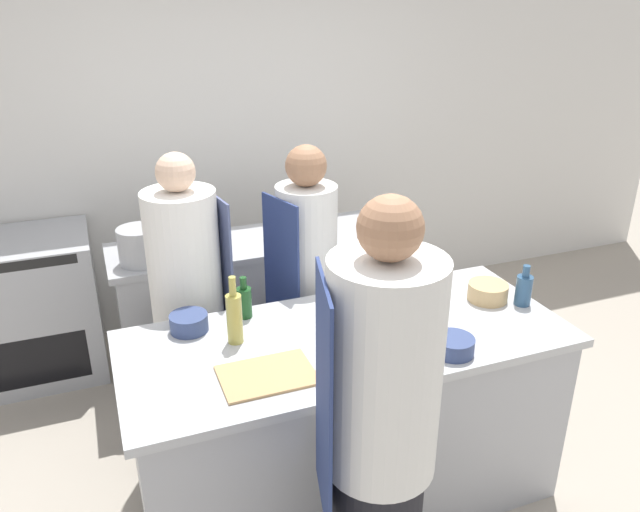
# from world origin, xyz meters

# --- Properties ---
(ground_plane) EXTENTS (16.00, 16.00, 0.00)m
(ground_plane) POSITION_xyz_m (0.00, 0.00, 0.00)
(ground_plane) COLOR #A89E8E
(wall_back) EXTENTS (8.00, 0.06, 2.80)m
(wall_back) POSITION_xyz_m (0.00, 2.13, 1.40)
(wall_back) COLOR silver
(wall_back) RESTS_ON ground_plane
(prep_counter) EXTENTS (2.03, 0.86, 0.92)m
(prep_counter) POSITION_xyz_m (0.00, 0.00, 0.46)
(prep_counter) COLOR #A8AAAF
(prep_counter) RESTS_ON ground_plane
(pass_counter) EXTENTS (1.83, 0.55, 0.92)m
(pass_counter) POSITION_xyz_m (-0.06, 1.27, 0.46)
(pass_counter) COLOR #A8AAAF
(pass_counter) RESTS_ON ground_plane
(oven_range) EXTENTS (1.00, 0.67, 0.94)m
(oven_range) POSITION_xyz_m (-1.55, 1.74, 0.47)
(oven_range) COLOR #A8AAAF
(oven_range) RESTS_ON ground_plane
(chef_at_prep_near) EXTENTS (0.43, 0.42, 1.82)m
(chef_at_prep_near) POSITION_xyz_m (-0.19, -0.71, 0.91)
(chef_at_prep_near) COLOR black
(chef_at_prep_near) RESTS_ON ground_plane
(chef_at_stove) EXTENTS (0.40, 0.39, 1.65)m
(chef_at_stove) POSITION_xyz_m (-0.60, 0.69, 0.82)
(chef_at_stove) COLOR black
(chef_at_stove) RESTS_ON ground_plane
(chef_at_pass_far) EXTENTS (0.38, 0.36, 1.63)m
(chef_at_pass_far) POSITION_xyz_m (0.05, 0.68, 0.83)
(chef_at_pass_far) COLOR black
(chef_at_pass_far) RESTS_ON ground_plane
(bottle_olive_oil) EXTENTS (0.07, 0.07, 0.21)m
(bottle_olive_oil) POSITION_xyz_m (-0.39, 0.34, 1.00)
(bottle_olive_oil) COLOR #19471E
(bottle_olive_oil) RESTS_ON prep_counter
(bottle_vinegar) EXTENTS (0.08, 0.08, 0.21)m
(bottle_vinegar) POSITION_xyz_m (-0.15, -0.32, 1.00)
(bottle_vinegar) COLOR black
(bottle_vinegar) RESTS_ON prep_counter
(bottle_wine) EXTENTS (0.08, 0.08, 0.21)m
(bottle_wine) POSITION_xyz_m (0.93, -0.03, 1.00)
(bottle_wine) COLOR #2D5175
(bottle_wine) RESTS_ON prep_counter
(bottle_cooking_oil) EXTENTS (0.08, 0.08, 0.31)m
(bottle_cooking_oil) POSITION_xyz_m (0.14, -0.32, 1.04)
(bottle_cooking_oil) COLOR silver
(bottle_cooking_oil) RESTS_ON prep_counter
(bottle_sauce) EXTENTS (0.06, 0.06, 0.22)m
(bottle_sauce) POSITION_xyz_m (0.37, 0.17, 1.00)
(bottle_sauce) COLOR #5B2319
(bottle_sauce) RESTS_ON prep_counter
(bottle_water) EXTENTS (0.07, 0.07, 0.32)m
(bottle_water) POSITION_xyz_m (-0.49, 0.13, 1.04)
(bottle_water) COLOR #B2A84C
(bottle_water) RESTS_ON prep_counter
(bowl_mixing_large) EXTENTS (0.17, 0.17, 0.08)m
(bowl_mixing_large) POSITION_xyz_m (-0.66, 0.30, 0.96)
(bowl_mixing_large) COLOR navy
(bowl_mixing_large) RESTS_ON prep_counter
(bowl_prep_small) EXTENTS (0.20, 0.20, 0.05)m
(bowl_prep_small) POSITION_xyz_m (0.21, 0.11, 0.94)
(bowl_prep_small) COLOR #B7BABC
(bowl_prep_small) RESTS_ON prep_counter
(bowl_ceramic_blue) EXTENTS (0.20, 0.20, 0.09)m
(bowl_ceramic_blue) POSITION_xyz_m (0.80, 0.07, 0.96)
(bowl_ceramic_blue) COLOR tan
(bowl_ceramic_blue) RESTS_ON prep_counter
(bowl_wooden_salad) EXTENTS (0.18, 0.18, 0.07)m
(bowl_wooden_salad) POSITION_xyz_m (0.36, -0.30, 0.95)
(bowl_wooden_salad) COLOR navy
(bowl_wooden_salad) RESTS_ON prep_counter
(cutting_board) EXTENTS (0.38, 0.27, 0.01)m
(cutting_board) POSITION_xyz_m (-0.43, -0.18, 0.92)
(cutting_board) COLOR tan
(cutting_board) RESTS_ON prep_counter
(stockpot) EXTENTS (0.24, 0.24, 0.21)m
(stockpot) POSITION_xyz_m (-0.78, 1.17, 1.02)
(stockpot) COLOR #A8AAAF
(stockpot) RESTS_ON pass_counter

